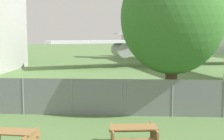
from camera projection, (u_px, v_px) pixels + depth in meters
name	position (u px, v px, depth m)	size (l,w,h in m)	color
perimeter_fence	(122.00, 98.00, 15.77)	(56.07, 0.07, 1.89)	gray
airplane	(178.00, 37.00, 39.50)	(32.34, 40.14, 11.88)	silver
picnic_bench_near_cabin	(133.00, 134.00, 11.47)	(1.90, 1.59, 0.76)	olive
picnic_bench_open_grass	(10.00, 139.00, 10.97)	(1.87, 1.56, 0.76)	olive
tree_near_hangar	(172.00, 18.00, 16.25)	(5.42, 5.42, 7.99)	brown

